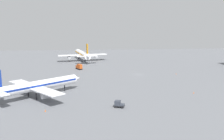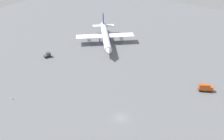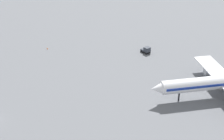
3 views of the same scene
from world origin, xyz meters
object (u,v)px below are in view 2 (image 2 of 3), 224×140
Objects in this scene: airplane_taxiing at (105,36)px; baggage_tug at (48,55)px; catering_truck at (205,87)px; safety_cone_far_side at (13,99)px; safety_cone_mid_apron at (76,39)px.

airplane_taxiing reaches higher than baggage_tug.
airplane_taxiing is at bearing 137.96° from catering_truck.
safety_cone_far_side is (14.14, -32.41, -0.86)m from baggage_tug.
safety_cone_far_side is (-60.85, -47.24, -1.40)m from catering_truck.
catering_truck reaches higher than safety_cone_mid_apron.
catering_truck is at bearing -59.06° from baggage_tug.
airplane_taxiing reaches higher than safety_cone_far_side.
catering_truck is (59.64, -14.36, -2.80)m from airplane_taxiing.
safety_cone_far_side is at bearing -74.34° from safety_cone_mid_apron.
catering_truck is 77.05m from safety_cone_far_side.
baggage_tug reaches higher than safety_cone_far_side.
catering_truck is at bearing 36.93° from airplane_taxiing.
airplane_taxiing is 18.29m from safety_cone_mid_apron.
baggage_tug is at bearing 113.57° from safety_cone_far_side.
safety_cone_far_side is at bearing -40.65° from airplane_taxiing.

